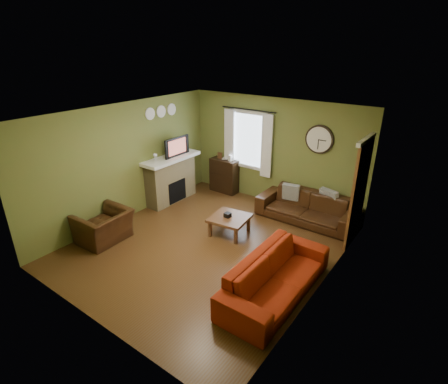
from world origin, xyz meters
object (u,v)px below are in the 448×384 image
Objects in this scene: sofa_red at (276,276)px; armchair at (104,226)px; sofa_brown at (307,207)px; bookshelf at (224,176)px; coffee_table at (230,225)px.

armchair is at bearing 99.28° from sofa_red.
sofa_red reaches higher than sofa_brown.
bookshelf is at bearing 47.15° from sofa_red.
bookshelf is 4.29m from sofa_red.
bookshelf reaches higher than sofa_brown.
armchair is at bearing -138.01° from coffee_table.
coffee_table is at bearing -125.04° from sofa_brown.
sofa_brown is 1.86m from coffee_table.
sofa_brown is at bearing 54.96° from coffee_table.
bookshelf is 2.53m from sofa_brown.
sofa_brown reaches higher than coffee_table.
bookshelf is at bearing 170.07° from armchair.
sofa_red is 3.66m from armchair.
bookshelf is 0.40× the size of sofa_red.
sofa_red is at bearing -42.85° from bookshelf.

